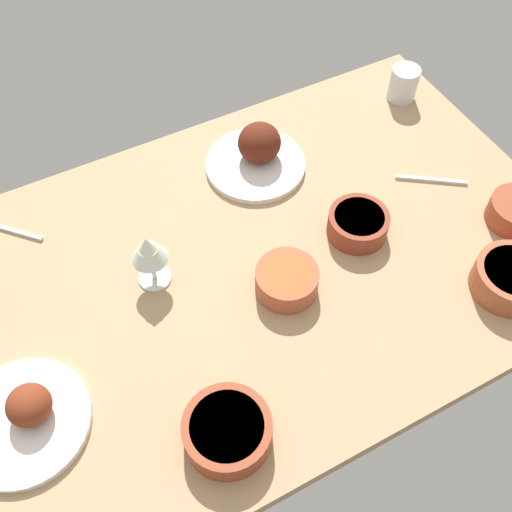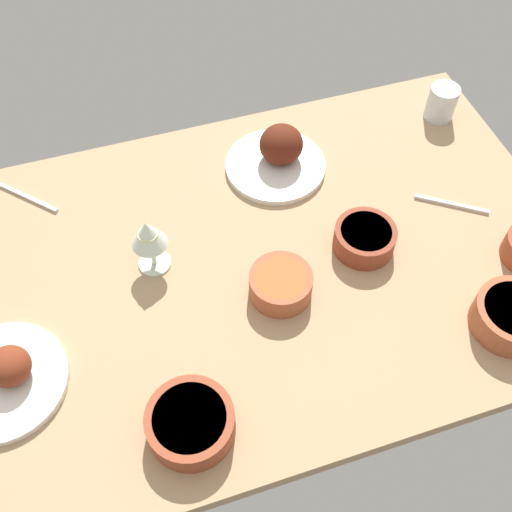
# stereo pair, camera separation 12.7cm
# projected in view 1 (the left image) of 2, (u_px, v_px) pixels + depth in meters

# --- Properties ---
(dining_table) EXTENTS (1.40, 0.90, 0.04)m
(dining_table) POSITION_uv_depth(u_px,v_px,m) (256.00, 267.00, 1.31)
(dining_table) COLOR tan
(dining_table) RESTS_ON ground
(plate_center_main) EXTENTS (0.24, 0.24, 0.11)m
(plate_center_main) POSITION_uv_depth(u_px,v_px,m) (257.00, 153.00, 1.43)
(plate_center_main) COLOR silver
(plate_center_main) RESTS_ON dining_table
(plate_far_side) EXTENTS (0.25, 0.25, 0.08)m
(plate_far_side) POSITION_uv_depth(u_px,v_px,m) (25.00, 417.00, 1.07)
(plate_far_side) COLOR silver
(plate_far_side) RESTS_ON dining_table
(bowl_cream) EXTENTS (0.13, 0.13, 0.06)m
(bowl_cream) POSITION_uv_depth(u_px,v_px,m) (358.00, 223.00, 1.31)
(bowl_cream) COLOR brown
(bowl_cream) RESTS_ON dining_table
(bowl_pasta) EXTENTS (0.15, 0.15, 0.06)m
(bowl_pasta) POSITION_uv_depth(u_px,v_px,m) (511.00, 278.00, 1.22)
(bowl_pasta) COLOR #A35133
(bowl_pasta) RESTS_ON dining_table
(bowl_soup) EXTENTS (0.13, 0.13, 0.06)m
(bowl_soup) POSITION_uv_depth(u_px,v_px,m) (287.00, 280.00, 1.23)
(bowl_soup) COLOR #A35133
(bowl_soup) RESTS_ON dining_table
(bowl_sauce) EXTENTS (0.16, 0.16, 0.06)m
(bowl_sauce) POSITION_uv_depth(u_px,v_px,m) (227.00, 431.00, 1.04)
(bowl_sauce) COLOR brown
(bowl_sauce) RESTS_ON dining_table
(wine_glass) EXTENTS (0.08, 0.08, 0.14)m
(wine_glass) POSITION_uv_depth(u_px,v_px,m) (148.00, 251.00, 1.18)
(wine_glass) COLOR silver
(wine_glass) RESTS_ON dining_table
(water_tumbler) EXTENTS (0.07, 0.07, 0.09)m
(water_tumbler) POSITION_uv_depth(u_px,v_px,m) (403.00, 84.00, 1.56)
(water_tumbler) COLOR silver
(water_tumbler) RESTS_ON dining_table
(fork_loose) EXTENTS (0.15, 0.10, 0.01)m
(fork_loose) POSITION_uv_depth(u_px,v_px,m) (431.00, 180.00, 1.42)
(fork_loose) COLOR silver
(fork_loose) RESTS_ON dining_table
(spoon_loose) EXTENTS (0.13, 0.13, 0.01)m
(spoon_loose) POSITION_uv_depth(u_px,v_px,m) (8.00, 230.00, 1.34)
(spoon_loose) COLOR silver
(spoon_loose) RESTS_ON dining_table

